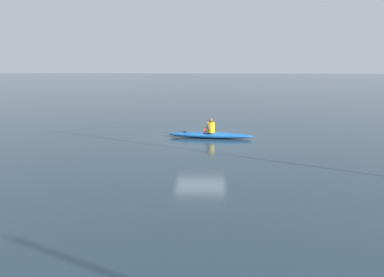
{
  "coord_description": "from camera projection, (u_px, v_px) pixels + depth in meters",
  "views": [
    {
      "loc": [
        -0.52,
        18.81,
        3.98
      ],
      "look_at": [
        0.22,
        4.29,
        0.9
      ],
      "focal_mm": 35.97,
      "sensor_mm": 36.0,
      "label": 1
    }
  ],
  "objects": [
    {
      "name": "ground_plane",
      "position": [
        201.0,
        138.0,
        19.23
      ],
      "size": [
        160.0,
        160.0,
        0.0
      ],
      "primitive_type": "plane",
      "color": "#233847"
    },
    {
      "name": "kayak",
      "position": [
        210.0,
        135.0,
        19.3
      ],
      "size": [
        4.29,
        1.07,
        0.3
      ],
      "color": "#1959A5",
      "rests_on": "ground"
    },
    {
      "name": "kayaker",
      "position": [
        210.0,
        127.0,
        19.21
      ],
      "size": [
        0.54,
        2.39,
        0.71
      ],
      "color": "yellow",
      "rests_on": "kayak"
    }
  ]
}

